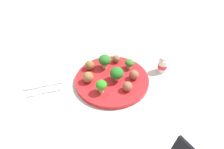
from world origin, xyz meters
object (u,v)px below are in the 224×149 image
object	(u,v)px
meatball_center	(134,75)
meatball_back_right	(90,65)
broccoli_floret_mid_left	(117,73)
meatball_mid_left	(88,78)
broccoli_floret_mid_right	(101,85)
napkin	(45,89)
broccoli_floret_near_rim	(105,60)
knife	(42,85)
meatball_front_left	(127,86)
meatball_near_rim	(116,59)
plate	(112,80)
yogurt_bottle	(163,65)
fork	(42,92)
broccoli_floret_center	(129,63)

from	to	relation	value
meatball_center	meatball_back_right	bearing A→B (deg)	-27.87
broccoli_floret_mid_left	meatball_center	bearing A→B (deg)	177.66
meatball_mid_left	broccoli_floret_mid_right	bearing A→B (deg)	125.67
meatball_center	napkin	distance (m)	0.33
broccoli_floret_near_rim	broccoli_floret_mid_left	xyz separation A→B (m)	(-0.03, 0.08, -0.00)
meatball_mid_left	meatball_center	world-z (taller)	meatball_mid_left
broccoli_floret_near_rim	meatball_center	world-z (taller)	broccoli_floret_near_rim
meatball_mid_left	meatball_center	distance (m)	0.17
meatball_back_right	knife	size ratio (longest dim) A/B	0.25
broccoli_floret_mid_right	meatball_front_left	distance (m)	0.09
meatball_mid_left	meatball_back_right	xyz separation A→B (m)	(-0.01, -0.08, -0.00)
meatball_near_rim	knife	size ratio (longest dim) A/B	0.22
meatball_back_right	knife	world-z (taller)	meatball_back_right
meatball_back_right	napkin	distance (m)	0.19
broccoli_floret_mid_left	plate	bearing A→B (deg)	-33.85
meatball_front_left	meatball_mid_left	xyz separation A→B (m)	(0.13, -0.06, 0.00)
yogurt_bottle	knife	bearing A→B (deg)	1.65
meatball_front_left	yogurt_bottle	xyz separation A→B (m)	(-0.17, -0.10, -0.00)
plate	yogurt_bottle	world-z (taller)	yogurt_bottle
broccoli_floret_near_rim	fork	distance (m)	0.26
broccoli_floret_mid_right	meatball_front_left	xyz separation A→B (m)	(-0.09, 0.01, -0.01)
broccoli_floret_near_rim	fork	size ratio (longest dim) A/B	0.48
plate	meatball_near_rim	world-z (taller)	meatball_near_rim
broccoli_floret_near_rim	meatball_center	distance (m)	0.13
broccoli_floret_near_rim	yogurt_bottle	size ratio (longest dim) A/B	0.85
meatball_mid_left	meatball_center	bearing A→B (deg)	177.07
broccoli_floret_mid_right	meatball_back_right	xyz separation A→B (m)	(0.03, -0.13, -0.01)
meatball_back_right	meatball_front_left	bearing A→B (deg)	131.02
broccoli_floret_mid_right	knife	distance (m)	0.23
plate	meatball_front_left	distance (m)	0.09
broccoli_floret_near_rim	yogurt_bottle	distance (m)	0.23
broccoli_floret_mid_left	broccoli_floret_center	bearing A→B (deg)	-135.87
broccoli_floret_mid_left	meatball_near_rim	bearing A→B (deg)	-99.45
broccoli_floret_center	meatball_front_left	distance (m)	0.12
meatball_mid_left	napkin	size ratio (longest dim) A/B	0.24
yogurt_bottle	meatball_near_rim	bearing A→B (deg)	-21.37
broccoli_floret_center	broccoli_floret_mid_left	distance (m)	0.09
broccoli_floret_mid_left	meatball_near_rim	xyz separation A→B (m)	(-0.02, -0.11, -0.02)
plate	broccoli_floret_mid_right	world-z (taller)	broccoli_floret_mid_right
broccoli_floret_mid_right	meatball_front_left	world-z (taller)	broccoli_floret_mid_right
broccoli_floret_center	knife	world-z (taller)	broccoli_floret_center
meatball_mid_left	knife	bearing A→B (deg)	-6.57
meatball_back_right	broccoli_floret_center	bearing A→B (deg)	172.18
broccoli_floret_near_rim	knife	xyz separation A→B (m)	(0.24, 0.05, -0.04)
meatball_near_rim	knife	xyz separation A→B (m)	(0.29, 0.08, -0.02)
broccoli_floret_center	meatball_back_right	world-z (taller)	broccoli_floret_center
meatball_front_left	broccoli_floret_mid_left	bearing A→B (deg)	-64.41
fork	meatball_back_right	bearing A→B (deg)	-153.16
meatball_front_left	meatball_mid_left	size ratio (longest dim) A/B	0.87
broccoli_floret_near_rim	meatball_near_rim	xyz separation A→B (m)	(-0.05, -0.03, -0.02)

